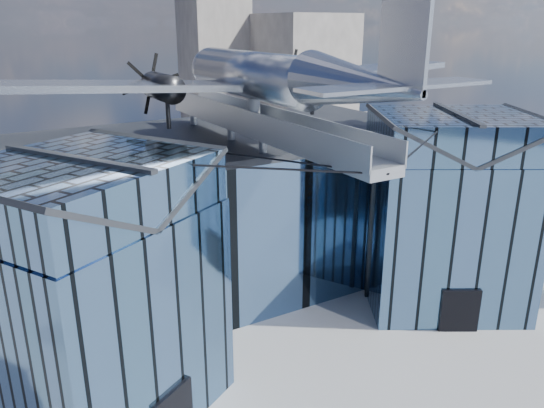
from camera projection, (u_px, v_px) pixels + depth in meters
ground_plane at (290, 334)px, 29.95m from camera, size 120.00×120.00×0.00m
museum at (241, 212)px, 32.91m from camera, size 32.88×24.50×17.60m
bg_towers at (94, 77)px, 68.68m from camera, size 77.00×24.50×26.00m
tree_side_e at (452, 162)px, 54.79m from camera, size 3.56×3.56×4.54m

